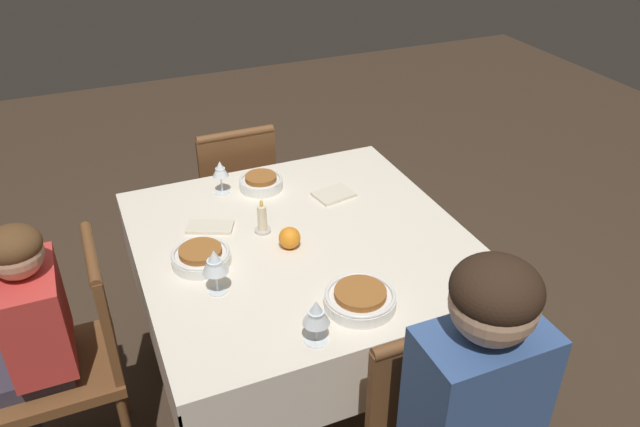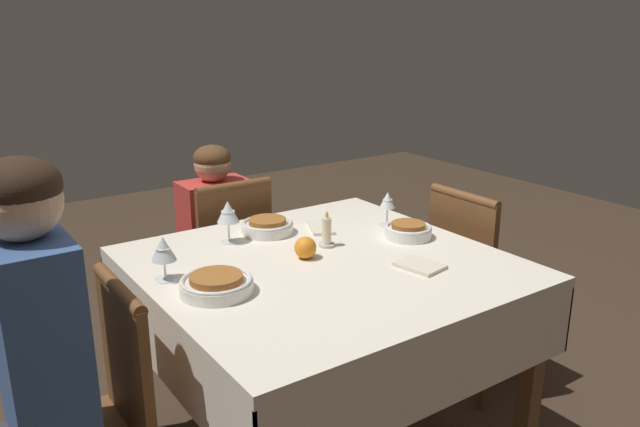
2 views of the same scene
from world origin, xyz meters
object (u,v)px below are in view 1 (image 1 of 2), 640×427
(person_child_red, at_px, (23,353))
(bowl_west, at_px, (201,256))
(wine_glass_west, at_px, (215,262))
(napkin_red_folded, at_px, (334,195))
(wine_glass_south, at_px, (316,314))
(candle_centerpiece, at_px, (262,221))
(chair_north, at_px, (234,198))
(wine_glass_north, at_px, (220,170))
(orange_fruit, at_px, (290,238))
(dining_table, at_px, (303,261))
(bowl_north, at_px, (261,182))
(bowl_south, at_px, (360,298))
(napkin_spare_side, at_px, (210,227))
(chair_west, at_px, (78,353))

(person_child_red, distance_m, bowl_west, 0.63)
(wine_glass_west, bearing_deg, napkin_red_folded, 35.08)
(wine_glass_south, distance_m, candle_centerpiece, 0.58)
(chair_north, relative_size, wine_glass_north, 6.56)
(wine_glass_north, xyz_separation_m, orange_fruit, (0.11, -0.45, -0.06))
(dining_table, bearing_deg, chair_north, 92.16)
(wine_glass_west, height_order, napkin_red_folded, wine_glass_west)
(chair_north, distance_m, bowl_north, 0.50)
(chair_north, distance_m, bowl_south, 1.23)
(bowl_south, relative_size, orange_fruit, 2.89)
(dining_table, xyz_separation_m, napkin_spare_side, (-0.28, 0.18, 0.10))
(candle_centerpiece, relative_size, orange_fruit, 1.74)
(wine_glass_north, bearing_deg, bowl_west, -113.52)
(wine_glass_west, xyz_separation_m, bowl_north, (0.33, 0.56, -0.08))
(bowl_south, bearing_deg, wine_glass_north, 103.55)
(chair_north, bearing_deg, bowl_south, 92.75)
(chair_west, height_order, wine_glass_south, wine_glass_south)
(bowl_south, xyz_separation_m, bowl_north, (-0.05, 0.79, 0.00))
(napkin_red_folded, bearing_deg, wine_glass_south, -117.40)
(orange_fruit, bearing_deg, candle_centerpiece, 113.36)
(chair_north, height_order, wine_glass_west, wine_glass_west)
(chair_north, bearing_deg, bowl_north, 91.60)
(bowl_west, relative_size, wine_glass_west, 1.25)
(chair_north, xyz_separation_m, person_child_red, (-0.91, -0.78, 0.06))
(bowl_south, bearing_deg, bowl_north, 93.33)
(dining_table, height_order, bowl_west, bowl_west)
(dining_table, bearing_deg, chair_west, 178.24)
(dining_table, distance_m, wine_glass_west, 0.44)
(person_child_red, distance_m, wine_glass_west, 0.70)
(wine_glass_north, bearing_deg, bowl_north, -10.10)
(bowl_north, bearing_deg, chair_north, 91.60)
(chair_north, bearing_deg, candle_centerpiece, 83.39)
(person_child_red, relative_size, bowl_north, 5.90)
(bowl_south, height_order, wine_glass_south, wine_glass_south)
(wine_glass_north, distance_m, candle_centerpiece, 0.34)
(wine_glass_north, xyz_separation_m, candle_centerpiece, (0.06, -0.33, -0.05))
(person_child_red, height_order, bowl_north, person_child_red)
(wine_glass_west, distance_m, napkin_red_folded, 0.70)
(wine_glass_west, xyz_separation_m, napkin_red_folded, (0.56, 0.40, -0.10))
(napkin_red_folded, bearing_deg, orange_fruit, -137.05)
(person_child_red, xyz_separation_m, napkin_spare_side, (0.67, 0.16, 0.21))
(chair_west, relative_size, bowl_south, 4.12)
(bowl_south, height_order, napkin_red_folded, bowl_south)
(bowl_north, distance_m, napkin_red_folded, 0.29)
(dining_table, bearing_deg, bowl_north, 92.73)
(chair_north, relative_size, candle_centerpiece, 6.84)
(dining_table, relative_size, bowl_south, 5.27)
(chair_west, bearing_deg, dining_table, 88.24)
(orange_fruit, bearing_deg, napkin_spare_side, 135.51)
(wine_glass_south, bearing_deg, bowl_north, 81.55)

